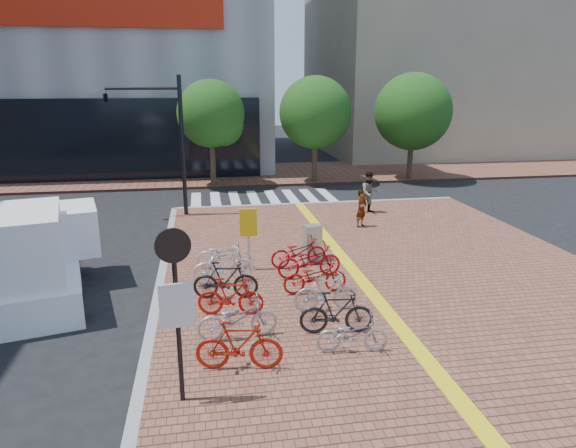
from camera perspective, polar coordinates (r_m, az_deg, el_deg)
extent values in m
plane|color=black|center=(13.83, 2.22, -9.92)|extent=(120.00, 120.00, 0.00)
cube|color=brown|center=(10.85, 24.84, -18.82)|extent=(14.00, 34.00, 0.15)
cube|color=yellow|center=(10.32, 20.01, -19.61)|extent=(0.40, 34.00, 0.01)
cube|color=gray|center=(25.53, 3.37, 2.24)|extent=(14.00, 0.25, 0.15)
cube|color=brown|center=(33.83, -5.02, 5.51)|extent=(70.00, 8.00, 0.15)
cube|color=gray|center=(48.87, 16.28, 18.56)|extent=(20.00, 18.00, 18.00)
cube|color=silver|center=(26.88, -10.18, 2.55)|extent=(0.50, 4.00, 0.01)
cube|color=silver|center=(26.89, -8.05, 2.64)|extent=(0.50, 4.00, 0.01)
cube|color=silver|center=(26.93, -5.92, 2.73)|extent=(0.50, 4.00, 0.01)
cube|color=silver|center=(27.00, -3.80, 2.82)|extent=(0.50, 4.00, 0.01)
cube|color=silver|center=(27.12, -1.70, 2.90)|extent=(0.50, 4.00, 0.01)
cube|color=silver|center=(27.27, 0.38, 2.98)|extent=(0.50, 4.00, 0.01)
cube|color=silver|center=(27.45, 2.44, 3.05)|extent=(0.50, 4.00, 0.01)
cube|color=silver|center=(27.67, 4.47, 3.12)|extent=(0.50, 4.00, 0.01)
cylinder|color=#38281E|center=(30.06, -8.36, 6.80)|extent=(0.32, 0.32, 2.60)
sphere|color=#194714|center=(29.77, -8.57, 12.03)|extent=(3.80, 3.80, 3.80)
sphere|color=#194714|center=(29.53, -7.33, 10.88)|extent=(2.40, 2.40, 2.40)
cylinder|color=#38281E|center=(30.77, 2.96, 7.14)|extent=(0.32, 0.32, 2.60)
sphere|color=#194714|center=(30.49, 3.03, 12.26)|extent=(4.20, 4.20, 4.20)
sphere|color=#194714|center=(30.37, 4.27, 11.09)|extent=(2.40, 2.40, 2.40)
cylinder|color=#38281E|center=(32.58, 13.40, 7.21)|extent=(0.32, 0.32, 2.60)
sphere|color=#194714|center=(32.32, 13.71, 12.04)|extent=(4.60, 4.60, 4.60)
sphere|color=#194714|center=(32.32, 14.85, 10.89)|extent=(2.40, 2.40, 2.40)
imported|color=#B31C0C|center=(10.92, -5.45, -13.27)|extent=(1.87, 0.80, 1.09)
imported|color=#ABABB0|center=(12.15, -5.62, -10.40)|extent=(1.94, 0.83, 0.99)
imported|color=red|center=(13.29, -6.41, -7.99)|extent=(1.75, 0.76, 1.02)
imported|color=black|center=(14.26, -6.95, -6.19)|extent=(1.84, 0.74, 1.08)
imported|color=white|center=(15.31, -7.18, -4.58)|extent=(1.92, 0.84, 1.11)
imported|color=silver|center=(16.54, -7.12, -3.39)|extent=(1.80, 0.77, 0.92)
imported|color=#A7A7AB|center=(11.65, 7.18, -12.06)|extent=(1.66, 0.74, 0.84)
imported|color=black|center=(12.35, 5.43, -9.76)|extent=(1.81, 0.70, 1.06)
imported|color=#BBBBC0|center=(13.49, 4.26, -7.54)|extent=(1.71, 0.50, 1.03)
imported|color=#AE140C|center=(14.56, 3.01, -5.88)|extent=(1.84, 0.69, 0.96)
imported|color=#A60B18|center=(15.68, 2.39, -4.11)|extent=(2.05, 0.88, 1.04)
imported|color=#A50B12|center=(16.56, 1.18, -3.14)|extent=(1.93, 0.91, 0.98)
imported|color=gray|center=(21.24, 8.16, 1.73)|extent=(0.67, 0.64, 1.55)
imported|color=#4A4D5D|center=(23.57, 9.05, 3.47)|extent=(0.98, 0.81, 1.87)
cube|color=#ABABB0|center=(17.12, 2.71, -2.09)|extent=(0.63, 0.51, 1.22)
cylinder|color=#B7B7BC|center=(16.20, -4.41, -1.80)|extent=(0.08, 0.08, 1.95)
cube|color=yellow|center=(15.98, -4.43, 0.18)|extent=(0.54, 0.07, 0.87)
cylinder|color=black|center=(9.60, -12.16, -10.21)|extent=(0.10, 0.10, 3.36)
cylinder|color=black|center=(9.02, -12.68, -2.36)|extent=(0.63, 0.13, 0.63)
cube|color=silver|center=(9.42, -12.27, -8.85)|extent=(0.62, 0.13, 0.84)
cylinder|color=black|center=(23.08, -11.64, 8.38)|extent=(0.18, 0.18, 6.07)
cylinder|color=black|center=(23.03, -15.87, 14.30)|extent=(3.04, 0.12, 0.12)
imported|color=black|center=(23.23, -19.64, 13.25)|extent=(0.27, 1.26, 0.51)
cube|color=white|center=(16.04, -25.65, -5.98)|extent=(3.09, 5.14, 0.96)
cube|color=white|center=(17.01, -25.97, -0.66)|extent=(2.44, 2.44, 1.39)
cube|color=white|center=(14.82, -26.35, -2.31)|extent=(2.77, 3.40, 1.92)
cylinder|color=black|center=(17.76, -28.36, -4.67)|extent=(0.40, 0.78, 0.75)
cylinder|color=black|center=(14.59, -29.39, -9.03)|extent=(0.40, 0.78, 0.75)
cylinder|color=black|center=(17.65, -22.51, -4.08)|extent=(0.40, 0.78, 0.75)
cylinder|color=black|center=(14.45, -22.20, -8.35)|extent=(0.40, 0.78, 0.75)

